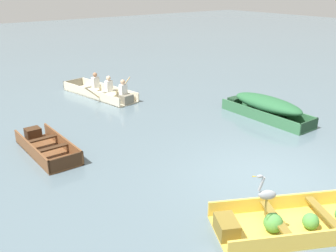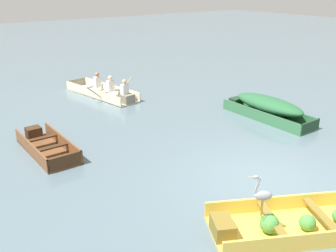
{
  "view_description": "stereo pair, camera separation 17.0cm",
  "coord_description": "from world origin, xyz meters",
  "views": [
    {
      "loc": [
        -6.59,
        -4.71,
        4.34
      ],
      "look_at": [
        -0.35,
        3.47,
        0.35
      ],
      "focal_mm": 40.0,
      "sensor_mm": 36.0,
      "label": 1
    },
    {
      "loc": [
        -6.46,
        -4.82,
        4.34
      ],
      "look_at": [
        -0.35,
        3.47,
        0.35
      ],
      "focal_mm": 40.0,
      "sensor_mm": 36.0,
      "label": 2
    }
  ],
  "objects": [
    {
      "name": "dinghy_yellow_foreground",
      "position": [
        -1.17,
        -1.48,
        0.13
      ],
      "size": [
        3.42,
        2.58,
        0.4
      ],
      "color": "#E5BC47",
      "rests_on": "ground"
    },
    {
      "name": "rowboat_cream_with_crew",
      "position": [
        0.09,
        8.35,
        0.21
      ],
      "size": [
        2.21,
        3.77,
        0.93
      ],
      "color": "beige",
      "rests_on": "ground"
    },
    {
      "name": "skiff_green_near_moored",
      "position": [
        3.31,
        2.81,
        0.43
      ],
      "size": [
        0.96,
        3.27,
        0.75
      ],
      "color": "#387047",
      "rests_on": "ground"
    },
    {
      "name": "heron_on_dinghy",
      "position": [
        -1.77,
        -1.24,
        0.87
      ],
      "size": [
        0.42,
        0.32,
        0.84
      ],
      "color": "olive",
      "rests_on": "dinghy_yellow_foreground"
    },
    {
      "name": "ground_plane",
      "position": [
        0.0,
        0.0,
        0.0
      ],
      "size": [
        80.0,
        80.0,
        0.0
      ],
      "primitive_type": "plane",
      "color": "slate"
    },
    {
      "name": "skiff_wooden_brown_mid_moored",
      "position": [
        -3.62,
        4.69,
        0.14
      ],
      "size": [
        0.94,
        2.54,
        0.38
      ],
      "color": "brown",
      "rests_on": "ground"
    }
  ]
}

